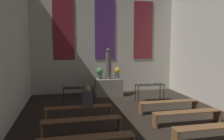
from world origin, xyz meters
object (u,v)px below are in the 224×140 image
pew_back_left (79,110)px  pew_third_left (82,123)px  flower_vase_right (117,72)px  pew_third_right (187,115)px  pew_second_right (214,130)px  flower_vase_left (100,72)px  altar (109,87)px  person_seated (87,97)px  statue (109,65)px  candle_rack_right (150,87)px  pew_back_right (169,104)px  candle_rack_left (79,90)px

pew_back_left → pew_third_left: bearing=-90.0°
flower_vase_right → pew_third_right: 4.63m
pew_third_left → pew_third_right: size_ratio=1.00×
pew_third_right → pew_second_right: bearing=-90.0°
flower_vase_left → pew_second_right: (2.11, -5.65, -0.87)m
altar → person_seated: person_seated is taller
statue → pew_third_right: bearing=-69.1°
candle_rack_right → pew_back_right: (0.10, -1.65, -0.35)m
candle_rack_left → candle_rack_right: 3.13m
flower_vase_right → pew_back_left: (-2.11, -3.11, -0.87)m
pew_second_right → person_seated: person_seated is taller
pew_second_right → flower_vase_left: bearing=110.5°
statue → pew_back_left: size_ratio=0.66×
candle_rack_left → pew_third_left: (-0.11, -2.92, -0.35)m
flower_vase_left → pew_second_right: 6.09m
altar → candle_rack_right: (1.57, -1.46, 0.25)m
flower_vase_right → pew_second_right: (1.23, -5.65, -0.87)m
altar → statue: (0.00, 0.00, 1.14)m
flower_vase_right → pew_back_right: (1.23, -3.11, -0.87)m
flower_vase_left → person_seated: flower_vase_left is taller
pew_back_left → pew_back_right: bearing=0.0°
pew_second_right → pew_third_left: same height
statue → flower_vase_left: statue is taller
candle_rack_right → pew_second_right: 4.20m
flower_vase_left → flower_vase_right: same height
altar → candle_rack_right: size_ratio=1.06×
pew_second_right → pew_back_left: (-3.34, 2.54, 0.00)m
flower_vase_right → pew_back_left: size_ratio=0.25×
pew_third_left → person_seated: bearing=76.8°
pew_third_left → pew_back_left: (0.00, 1.27, 0.00)m
flower_vase_left → pew_third_left: size_ratio=0.25×
candle_rack_left → pew_third_left: 2.94m
person_seated → pew_second_right: bearing=-39.8°
pew_third_right → pew_back_left: size_ratio=1.00×
flower_vase_right → candle_rack_left: flower_vase_right is taller
pew_third_right → pew_back_right: same height
person_seated → flower_vase_right: bearing=59.8°
altar → pew_back_left: (-1.67, -3.11, -0.10)m
flower_vase_left → candle_rack_right: flower_vase_left is taller
pew_third_left → person_seated: (0.30, 1.27, 0.42)m
pew_second_right → pew_back_right: size_ratio=1.00×
altar → pew_third_right: (1.67, -4.38, -0.10)m
statue → flower_vase_right: bearing=-0.0°
altar → pew_back_left: bearing=-118.2°
statue → candle_rack_right: size_ratio=1.19×
candle_rack_left → candle_rack_right: bearing=-0.1°
statue → candle_rack_left: bearing=-137.0°
statue → flower_vase_left: size_ratio=2.67×
flower_vase_right → pew_third_left: (-2.11, -4.38, -0.87)m
pew_third_right → candle_rack_left: bearing=137.9°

